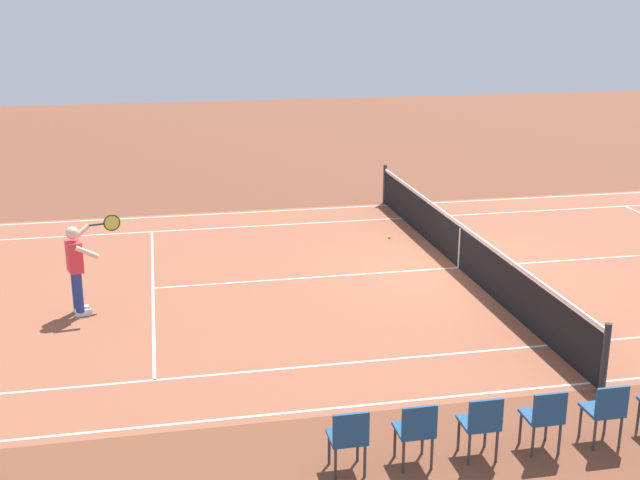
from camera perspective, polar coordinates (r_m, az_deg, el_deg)
name	(u,v)px	position (r m, az deg, el deg)	size (l,w,h in m)	color
ground_plane	(459,268)	(17.58, 9.70, -1.93)	(60.00, 60.00, 0.00)	brown
court_slab	(459,268)	(17.58, 9.70, -1.93)	(24.20, 11.40, 0.00)	#935138
court_line_markings	(459,268)	(17.58, 9.70, -1.92)	(23.85, 11.05, 0.01)	white
tennis_net	(460,246)	(17.43, 9.78, -0.40)	(0.10, 11.70, 1.08)	#2D2D33
tennis_player_near	(77,265)	(15.20, -16.66, -1.69)	(0.98, 0.87, 1.70)	navy
tennis_ball	(389,237)	(19.48, 4.88, 0.20)	(0.07, 0.07, 0.07)	#CCE01E
spectator_chair_3	(606,409)	(11.15, 19.39, -11.10)	(0.44, 0.44, 0.88)	#38383D
spectator_chair_4	(545,415)	(10.77, 15.46, -11.76)	(0.44, 0.44, 0.88)	#38383D
spectator_chair_5	(481,422)	(10.44, 11.24, -12.40)	(0.44, 0.44, 0.88)	#38383D
spectator_chair_6	(416,429)	(10.17, 6.74, -13.01)	(0.44, 0.44, 0.88)	#38383D
spectator_chair_7	(349,436)	(9.97, 2.01, -13.57)	(0.44, 0.44, 0.88)	#38383D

